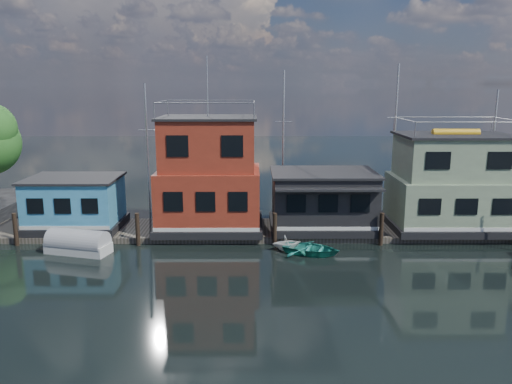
{
  "coord_description": "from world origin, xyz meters",
  "views": [
    {
      "loc": [
        -5.34,
        -22.23,
        10.42
      ],
      "look_at": [
        -5.22,
        12.0,
        3.0
      ],
      "focal_mm": 35.0,
      "sensor_mm": 36.0,
      "label": 1
    }
  ],
  "objects_px": {
    "houseboat_dark": "(323,200)",
    "dinghy_teal": "(311,249)",
    "tarp_runabout": "(78,244)",
    "houseboat_green": "(451,184)",
    "houseboat_red": "(209,177)",
    "houseboat_blue": "(75,203)",
    "dinghy_white": "(287,243)"
  },
  "relations": [
    {
      "from": "houseboat_dark",
      "to": "dinghy_teal",
      "type": "xyz_separation_m",
      "value": [
        -1.28,
        -4.57,
        -2.05
      ]
    },
    {
      "from": "tarp_runabout",
      "to": "houseboat_green",
      "type": "bearing_deg",
      "value": 24.99
    },
    {
      "from": "houseboat_red",
      "to": "houseboat_green",
      "type": "height_order",
      "value": "houseboat_red"
    },
    {
      "from": "houseboat_dark",
      "to": "houseboat_blue",
      "type": "bearing_deg",
      "value": 179.94
    },
    {
      "from": "houseboat_dark",
      "to": "tarp_runabout",
      "type": "bearing_deg",
      "value": -165.07
    },
    {
      "from": "houseboat_blue",
      "to": "houseboat_red",
      "type": "distance_m",
      "value": 9.69
    },
    {
      "from": "houseboat_blue",
      "to": "houseboat_green",
      "type": "bearing_deg",
      "value": 0.0
    },
    {
      "from": "dinghy_teal",
      "to": "tarp_runabout",
      "type": "bearing_deg",
      "value": 109.37
    },
    {
      "from": "houseboat_green",
      "to": "dinghy_white",
      "type": "height_order",
      "value": "houseboat_green"
    },
    {
      "from": "houseboat_green",
      "to": "tarp_runabout",
      "type": "bearing_deg",
      "value": -170.29
    },
    {
      "from": "houseboat_dark",
      "to": "houseboat_red",
      "type": "bearing_deg",
      "value": 179.86
    },
    {
      "from": "houseboat_red",
      "to": "houseboat_green",
      "type": "bearing_deg",
      "value": 0.0
    },
    {
      "from": "houseboat_blue",
      "to": "houseboat_green",
      "type": "distance_m",
      "value": 26.53
    },
    {
      "from": "houseboat_red",
      "to": "dinghy_teal",
      "type": "height_order",
      "value": "houseboat_red"
    },
    {
      "from": "houseboat_red",
      "to": "tarp_runabout",
      "type": "relative_size",
      "value": 2.77
    },
    {
      "from": "dinghy_white",
      "to": "dinghy_teal",
      "type": "bearing_deg",
      "value": -132.18
    },
    {
      "from": "tarp_runabout",
      "to": "dinghy_white",
      "type": "height_order",
      "value": "tarp_runabout"
    },
    {
      "from": "houseboat_green",
      "to": "dinghy_teal",
      "type": "bearing_deg",
      "value": -155.97
    },
    {
      "from": "houseboat_red",
      "to": "houseboat_green",
      "type": "relative_size",
      "value": 1.41
    },
    {
      "from": "tarp_runabout",
      "to": "houseboat_dark",
      "type": "bearing_deg",
      "value": 30.21
    },
    {
      "from": "houseboat_blue",
      "to": "dinghy_teal",
      "type": "xyz_separation_m",
      "value": [
        16.22,
        -4.58,
        -1.84
      ]
    },
    {
      "from": "houseboat_red",
      "to": "tarp_runabout",
      "type": "height_order",
      "value": "houseboat_red"
    },
    {
      "from": "houseboat_red",
      "to": "houseboat_green",
      "type": "xyz_separation_m",
      "value": [
        17.0,
        0.0,
        -0.55
      ]
    },
    {
      "from": "houseboat_blue",
      "to": "houseboat_green",
      "type": "xyz_separation_m",
      "value": [
        26.5,
        0.0,
        1.34
      ]
    },
    {
      "from": "dinghy_teal",
      "to": "tarp_runabout",
      "type": "relative_size",
      "value": 0.83
    },
    {
      "from": "houseboat_blue",
      "to": "houseboat_dark",
      "type": "relative_size",
      "value": 0.86
    },
    {
      "from": "tarp_runabout",
      "to": "dinghy_teal",
      "type": "bearing_deg",
      "value": 14.04
    },
    {
      "from": "houseboat_blue",
      "to": "tarp_runabout",
      "type": "distance_m",
      "value": 4.82
    },
    {
      "from": "houseboat_blue",
      "to": "tarp_runabout",
      "type": "xyz_separation_m",
      "value": [
        1.57,
        -4.27,
        -1.6
      ]
    },
    {
      "from": "houseboat_red",
      "to": "dinghy_white",
      "type": "xyz_separation_m",
      "value": [
        5.22,
        -3.75,
        -3.6
      ]
    },
    {
      "from": "tarp_runabout",
      "to": "houseboat_blue",
      "type": "bearing_deg",
      "value": 125.45
    },
    {
      "from": "houseboat_dark",
      "to": "tarp_runabout",
      "type": "xyz_separation_m",
      "value": [
        -15.93,
        -4.25,
        -1.81
      ]
    }
  ]
}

